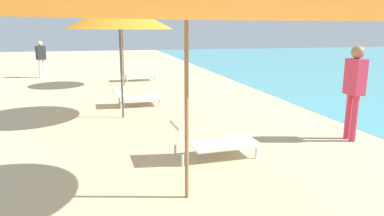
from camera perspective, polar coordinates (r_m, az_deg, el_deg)
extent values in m
cylinder|color=olive|center=(4.18, -0.87, -0.36)|extent=(0.05, 0.05, 2.22)
cube|color=white|center=(5.86, 5.30, -5.74)|extent=(1.12, 0.62, 0.04)
cube|color=white|center=(5.58, -1.38, -4.45)|extent=(0.36, 0.59, 0.39)
cylinder|color=silver|center=(6.27, 8.32, -5.70)|extent=(0.04, 0.04, 0.19)
cylinder|color=silver|center=(5.87, 10.25, -7.06)|extent=(0.04, 0.04, 0.19)
cylinder|color=silver|center=(5.88, -2.71, -6.82)|extent=(0.04, 0.04, 0.19)
cylinder|color=silver|center=(5.45, -1.52, -8.40)|extent=(0.04, 0.04, 0.19)
cylinder|color=#4C4C51|center=(8.40, -11.22, 5.29)|extent=(0.05, 0.05, 2.04)
cone|color=orange|center=(8.34, -11.62, 14.34)|extent=(2.40, 2.40, 0.61)
sphere|color=#4C4C51|center=(8.36, -11.72, 16.64)|extent=(0.06, 0.06, 0.06)
cube|color=white|center=(9.80, -7.71, 1.63)|extent=(0.95, 0.71, 0.04)
cube|color=white|center=(9.71, -11.43, 2.16)|extent=(0.38, 0.69, 0.25)
cylinder|color=silver|center=(10.16, -5.89, 1.41)|extent=(0.04, 0.04, 0.19)
cylinder|color=silver|center=(9.60, -5.29, 0.77)|extent=(0.04, 0.04, 0.19)
cylinder|color=silver|center=(10.04, -11.56, 1.09)|extent=(0.04, 0.04, 0.19)
cylinder|color=silver|center=(9.47, -11.30, 0.42)|extent=(0.04, 0.04, 0.19)
cylinder|color=olive|center=(13.29, -11.00, 8.32)|extent=(0.05, 0.05, 2.23)
cone|color=orange|center=(13.26, -11.25, 14.03)|extent=(1.99, 1.99, 0.42)
sphere|color=olive|center=(13.27, -11.29, 15.07)|extent=(0.06, 0.06, 0.06)
cube|color=white|center=(14.56, -7.77, 5.30)|extent=(1.03, 0.68, 0.04)
cube|color=white|center=(14.45, -10.44, 5.66)|extent=(0.42, 0.64, 0.25)
cylinder|color=silver|center=(14.90, -6.43, 5.01)|extent=(0.04, 0.04, 0.21)
cylinder|color=silver|center=(14.40, -6.03, 4.76)|extent=(0.04, 0.04, 0.21)
cylinder|color=silver|center=(14.73, -10.58, 4.79)|extent=(0.04, 0.04, 0.21)
cylinder|color=silver|center=(14.22, -10.32, 4.53)|extent=(0.04, 0.04, 0.21)
cylinder|color=#D8334C|center=(7.32, 23.75, -1.24)|extent=(0.11, 0.11, 0.87)
cylinder|color=#D8334C|center=(7.19, 24.56, -1.55)|extent=(0.11, 0.11, 0.87)
cube|color=#D8334C|center=(7.13, 24.69, 4.55)|extent=(0.22, 0.36, 0.65)
sphere|color=#9E704C|center=(7.09, 25.02, 8.10)|extent=(0.24, 0.24, 0.24)
cylinder|color=silver|center=(16.56, -23.15, 5.81)|extent=(0.11, 0.11, 0.77)
cylinder|color=silver|center=(16.62, -22.60, 5.87)|extent=(0.11, 0.11, 0.77)
cube|color=#262628|center=(16.53, -23.07, 8.14)|extent=(0.42, 0.37, 0.57)
sphere|color=beige|center=(16.52, -23.19, 9.49)|extent=(0.21, 0.21, 0.21)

